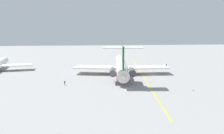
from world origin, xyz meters
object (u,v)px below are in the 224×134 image
object	(u,v)px
main_jetliner	(121,66)
ground_crew_portside	(76,65)
safety_cone_nose	(193,90)
ground_crew_near_tail	(166,65)
ground_crew_near_nose	(65,82)

from	to	relation	value
main_jetliner	ground_crew_portside	bearing A→B (deg)	53.11
safety_cone_nose	main_jetliner	bearing A→B (deg)	39.61
ground_crew_near_tail	ground_crew_portside	xyz separation A→B (m)	(3.36, 46.73, -0.04)
main_jetliner	ground_crew_portside	world-z (taller)	main_jetliner
ground_crew_near_nose	safety_cone_nose	world-z (taller)	ground_crew_near_nose
ground_crew_near_nose	safety_cone_nose	size ratio (longest dim) A/B	3.27
ground_crew_near_nose	ground_crew_near_tail	distance (m)	56.54
ground_crew_near_nose	ground_crew_near_tail	xyz separation A→B (m)	(30.58, -47.56, -0.05)
main_jetliner	ground_crew_portside	distance (m)	28.54
main_jetliner	safety_cone_nose	bearing A→B (deg)	-135.41
main_jetliner	ground_crew_near_nose	distance (m)	26.74
main_jetliner	ground_crew_near_tail	distance (m)	30.07
ground_crew_near_nose	ground_crew_portside	xyz separation A→B (m)	(33.94, -0.83, -0.10)
ground_crew_near_nose	ground_crew_portside	size ratio (longest dim) A/B	1.09
ground_crew_portside	safety_cone_nose	distance (m)	60.41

